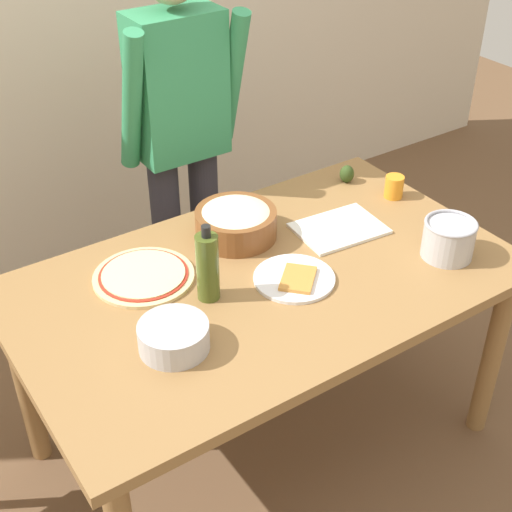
% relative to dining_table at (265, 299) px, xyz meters
% --- Properties ---
extents(ground, '(8.00, 8.00, 0.00)m').
position_rel_dining_table_xyz_m(ground, '(0.00, 0.00, -0.67)').
color(ground, brown).
extents(dining_table, '(1.60, 0.96, 0.76)m').
position_rel_dining_table_xyz_m(dining_table, '(0.00, 0.00, 0.00)').
color(dining_table, olive).
rests_on(dining_table, ground).
extents(person_cook, '(0.49, 0.25, 1.62)m').
position_rel_dining_table_xyz_m(person_cook, '(0.13, 0.76, 0.27)').
color(person_cook, '#2D2D38').
rests_on(person_cook, ground).
extents(pizza_raw_on_board, '(0.32, 0.32, 0.02)m').
position_rel_dining_table_xyz_m(pizza_raw_on_board, '(-0.33, 0.21, 0.10)').
color(pizza_raw_on_board, beige).
rests_on(pizza_raw_on_board, dining_table).
extents(plate_with_slice, '(0.26, 0.26, 0.02)m').
position_rel_dining_table_xyz_m(plate_with_slice, '(0.07, -0.07, 0.10)').
color(plate_with_slice, white).
rests_on(plate_with_slice, dining_table).
extents(popcorn_bowl, '(0.28, 0.28, 0.11)m').
position_rel_dining_table_xyz_m(popcorn_bowl, '(0.05, 0.25, 0.15)').
color(popcorn_bowl, brown).
rests_on(popcorn_bowl, dining_table).
extents(mixing_bowl_steel, '(0.20, 0.20, 0.08)m').
position_rel_dining_table_xyz_m(mixing_bowl_steel, '(-0.40, -0.14, 0.13)').
color(mixing_bowl_steel, '#B7B7BC').
rests_on(mixing_bowl_steel, dining_table).
extents(olive_oil_bottle, '(0.07, 0.07, 0.26)m').
position_rel_dining_table_xyz_m(olive_oil_bottle, '(-0.20, 0.01, 0.20)').
color(olive_oil_bottle, '#47561E').
rests_on(olive_oil_bottle, dining_table).
extents(steel_pot, '(0.17, 0.17, 0.13)m').
position_rel_dining_table_xyz_m(steel_pot, '(0.57, -0.24, 0.16)').
color(steel_pot, '#B7B7BC').
rests_on(steel_pot, dining_table).
extents(cup_orange, '(0.07, 0.07, 0.08)m').
position_rel_dining_table_xyz_m(cup_orange, '(0.69, 0.15, 0.13)').
color(cup_orange, orange).
rests_on(cup_orange, dining_table).
extents(cutting_board_white, '(0.32, 0.25, 0.01)m').
position_rel_dining_table_xyz_m(cutting_board_white, '(0.37, 0.08, 0.10)').
color(cutting_board_white, white).
rests_on(cutting_board_white, dining_table).
extents(avocado, '(0.06, 0.06, 0.07)m').
position_rel_dining_table_xyz_m(avocado, '(0.62, 0.34, 0.13)').
color(avocado, '#2D4219').
rests_on(avocado, dining_table).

